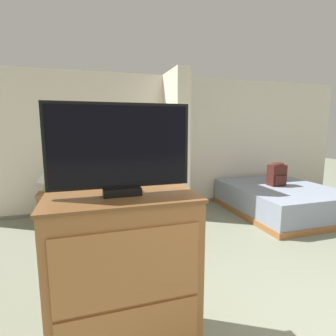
# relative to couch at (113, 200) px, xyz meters

# --- Properties ---
(wall_back) EXTENTS (7.77, 0.16, 2.60)m
(wall_back) POSITION_rel_couch_xyz_m (1.38, 0.48, 0.98)
(wall_back) COLOR silver
(wall_back) RESTS_ON ground_plane
(wall_partition_pillar) EXTENTS (0.24, 0.88, 2.60)m
(wall_partition_pillar) POSITION_rel_couch_xyz_m (1.17, -0.02, 0.98)
(wall_partition_pillar) COLOR silver
(wall_partition_pillar) RESTS_ON ground_plane
(couch) EXTENTS (1.75, 0.84, 0.90)m
(couch) POSITION_rel_couch_xyz_m (0.00, 0.00, 0.00)
(couch) COLOR #99A393
(couch) RESTS_ON ground_plane
(coffee_table) EXTENTS (0.76, 0.50, 0.40)m
(coffee_table) POSITION_rel_couch_xyz_m (-0.05, -1.11, 0.03)
(coffee_table) COLOR #996033
(coffee_table) RESTS_ON ground_plane
(side_table) EXTENTS (0.38, 0.38, 0.52)m
(side_table) POSITION_rel_couch_xyz_m (-1.04, 0.00, 0.10)
(side_table) COLOR #996033
(side_table) RESTS_ON ground_plane
(table_lamp) EXTENTS (0.36, 0.36, 0.43)m
(table_lamp) POSITION_rel_couch_xyz_m (-1.04, 0.00, 0.49)
(table_lamp) COLOR tan
(table_lamp) RESTS_ON side_table
(tv_dresser) EXTENTS (0.97, 0.57, 1.18)m
(tv_dresser) POSITION_rel_couch_xyz_m (-0.20, -2.97, 0.27)
(tv_dresser) COLOR #996033
(tv_dresser) RESTS_ON ground_plane
(tv) EXTENTS (0.90, 0.16, 0.58)m
(tv) POSITION_rel_couch_xyz_m (-0.20, -2.97, 1.15)
(tv) COLOR black
(tv) RESTS_ON tv_dresser
(bed) EXTENTS (1.75, 2.08, 0.50)m
(bed) POSITION_rel_couch_xyz_m (3.05, -0.66, -0.06)
(bed) COLOR #996033
(bed) RESTS_ON ground_plane
(backpack) EXTENTS (0.30, 0.23, 0.44)m
(backpack) POSITION_rel_couch_xyz_m (3.02, -0.57, 0.41)
(backpack) COLOR #471E19
(backpack) RESTS_ON bed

